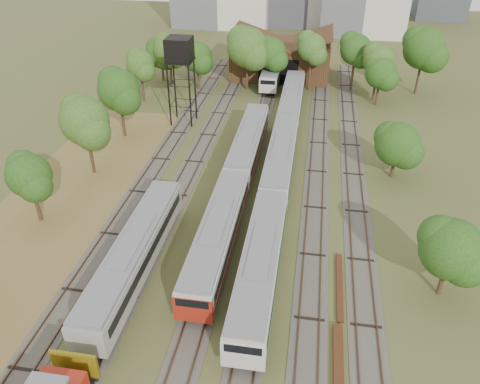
# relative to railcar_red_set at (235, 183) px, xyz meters

# --- Properties ---
(ground) EXTENTS (240.00, 240.00, 0.00)m
(ground) POSITION_rel_railcar_red_set_xyz_m (2.00, -18.17, -1.83)
(ground) COLOR #475123
(ground) RESTS_ON ground
(dry_grass_patch) EXTENTS (14.00, 60.00, 0.04)m
(dry_grass_patch) POSITION_rel_railcar_red_set_xyz_m (-16.00, -10.17, -1.81)
(dry_grass_patch) COLOR brown
(dry_grass_patch) RESTS_ON ground
(tracks) EXTENTS (24.60, 80.00, 0.19)m
(tracks) POSITION_rel_railcar_red_set_xyz_m (1.33, 6.83, -1.79)
(tracks) COLOR #4C473D
(tracks) RESTS_ON ground
(railcar_red_set) EXTENTS (2.80, 34.58, 3.46)m
(railcar_red_set) POSITION_rel_railcar_red_set_xyz_m (0.00, 0.00, 0.00)
(railcar_red_set) COLOR black
(railcar_red_set) RESTS_ON ground
(railcar_green_set) EXTENTS (2.84, 52.07, 3.51)m
(railcar_green_set) POSITION_rel_railcar_red_set_xyz_m (4.00, 5.52, 0.03)
(railcar_green_set) COLOR black
(railcar_green_set) RESTS_ON ground
(railcar_rear) EXTENTS (2.68, 16.08, 3.31)m
(railcar_rear) POSITION_rel_railcar_red_set_xyz_m (0.00, 36.51, -0.08)
(railcar_rear) COLOR black
(railcar_rear) RESTS_ON ground
(old_grey_coach) EXTENTS (2.75, 18.00, 3.39)m
(old_grey_coach) POSITION_rel_railcar_red_set_xyz_m (-6.00, -12.16, 0.02)
(old_grey_coach) COLOR black
(old_grey_coach) RESTS_ON ground
(water_tower) EXTENTS (3.25, 3.25, 11.25)m
(water_tower) POSITION_rel_railcar_red_set_xyz_m (-10.11, 17.66, 7.66)
(water_tower) COLOR black
(water_tower) RESTS_ON ground
(rail_pile_far) EXTENTS (0.47, 7.50, 0.24)m
(rail_pile_far) POSITION_rel_railcar_red_set_xyz_m (10.20, -11.26, -1.71)
(rail_pile_far) COLOR #512B17
(rail_pile_far) RESTS_ON ground
(maintenance_shed) EXTENTS (16.45, 11.55, 7.58)m
(maintenance_shed) POSITION_rel_railcar_red_set_xyz_m (1.00, 39.81, 1.09)
(maintenance_shed) COLOR #3D2716
(maintenance_shed) RESTS_ON ground
(tree_band_left) EXTENTS (8.17, 63.67, 8.74)m
(tree_band_left) POSITION_rel_railcar_red_set_xyz_m (-17.58, 2.30, 3.76)
(tree_band_left) COLOR #382616
(tree_band_left) RESTS_ON ground
(tree_band_far) EXTENTS (43.99, 9.23, 10.00)m
(tree_band_far) POSITION_rel_railcar_red_set_xyz_m (4.11, 32.41, 4.41)
(tree_band_far) COLOR #382616
(tree_band_far) RESTS_ON ground
(tree_band_right) EXTENTS (6.29, 43.55, 7.01)m
(tree_band_right) POSITION_rel_railcar_red_set_xyz_m (16.60, 7.57, 2.47)
(tree_band_right) COLOR #382616
(tree_band_right) RESTS_ON ground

